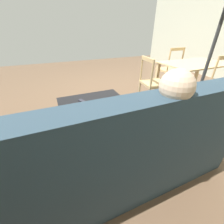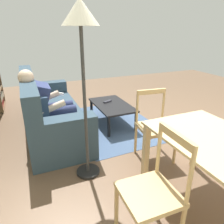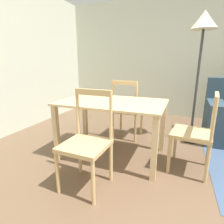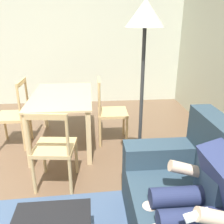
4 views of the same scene
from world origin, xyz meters
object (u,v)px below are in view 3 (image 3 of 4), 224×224
(dining_chair_facing_couch, at_px, (195,134))
(dining_table, at_px, (112,110))
(dining_chair_near_wall, at_px, (127,110))
(floor_lamp, at_px, (203,33))
(dining_chair_by_doorway, at_px, (86,143))

(dining_chair_facing_couch, bearing_deg, dining_table, 179.79)
(dining_table, height_order, dining_chair_facing_couch, dining_chair_facing_couch)
(dining_chair_near_wall, relative_size, dining_chair_facing_couch, 1.05)
(dining_table, xyz_separation_m, dining_chair_facing_couch, (0.99, -0.00, -0.17))
(dining_table, xyz_separation_m, floor_lamp, (1.00, 0.91, 0.98))
(dining_table, xyz_separation_m, dining_chair_near_wall, (-0.00, 0.68, -0.16))
(dining_chair_facing_couch, relative_size, dining_chair_by_doorway, 0.94)
(dining_table, distance_m, floor_lamp, 1.67)
(dining_table, distance_m, dining_chair_near_wall, 0.70)
(dining_chair_by_doorway, relative_size, floor_lamp, 0.51)
(dining_chair_facing_couch, bearing_deg, floor_lamp, 89.20)
(dining_chair_near_wall, height_order, dining_chair_by_doorway, dining_chair_by_doorway)
(dining_chair_facing_couch, relative_size, floor_lamp, 0.48)
(dining_chair_facing_couch, bearing_deg, dining_chair_near_wall, 145.29)
(dining_chair_facing_couch, distance_m, floor_lamp, 1.47)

